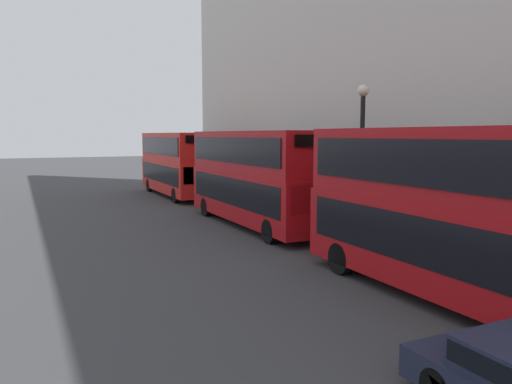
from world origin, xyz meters
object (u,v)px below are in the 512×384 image
object	(u,v)px
bus_third_in_queue	(176,162)
bus_leading	(469,210)
pedestrian	(452,243)
bus_second_in_queue	(255,174)

from	to	relation	value
bus_third_in_queue	bus_leading	bearing A→B (deg)	-90.00
pedestrian	bus_third_in_queue	bearing A→B (deg)	96.90
bus_third_in_queue	bus_second_in_queue	bearing A→B (deg)	-90.00
bus_second_in_queue	bus_third_in_queue	bearing A→B (deg)	90.00
bus_leading	bus_third_in_queue	xyz separation A→B (m)	(0.00, 25.69, -0.04)
bus_leading	bus_second_in_queue	bearing A→B (deg)	90.00
bus_third_in_queue	pedestrian	bearing A→B (deg)	-83.10
bus_leading	pedestrian	world-z (taller)	bus_leading
bus_second_in_queue	bus_third_in_queue	distance (m)	13.14
bus_leading	bus_second_in_queue	distance (m)	12.56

